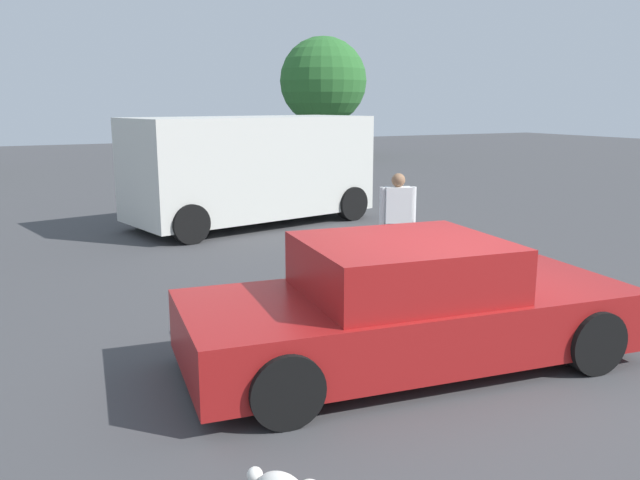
# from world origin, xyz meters

# --- Properties ---
(ground_plane) EXTENTS (80.00, 80.00, 0.00)m
(ground_plane) POSITION_xyz_m (0.00, 0.00, 0.00)
(ground_plane) COLOR #424244
(sedan_foreground) EXTENTS (4.72, 2.34, 1.28)m
(sedan_foreground) POSITION_xyz_m (-0.42, 0.23, 0.59)
(sedan_foreground) COLOR maroon
(sedan_foreground) RESTS_ON ground_plane
(van_white) EXTENTS (5.57, 3.17, 2.32)m
(van_white) POSITION_xyz_m (0.99, 8.23, 1.25)
(van_white) COLOR silver
(van_white) RESTS_ON ground_plane
(pedestrian) EXTENTS (0.53, 0.38, 1.54)m
(pedestrian) POSITION_xyz_m (1.54, 3.38, 0.91)
(pedestrian) COLOR black
(pedestrian) RESTS_ON ground_plane
(tree_back_center) EXTENTS (4.22, 4.22, 5.78)m
(tree_back_center) POSITION_xyz_m (10.74, 23.85, 3.67)
(tree_back_center) COLOR brown
(tree_back_center) RESTS_ON ground_plane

